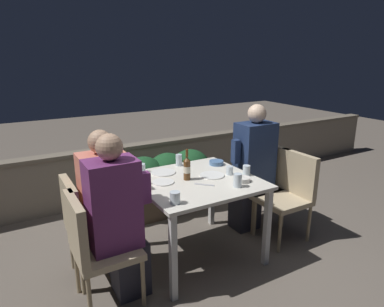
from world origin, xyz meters
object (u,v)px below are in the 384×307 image
(person_navy_jumper, at_px, (252,167))
(person_purple_stripe, at_px, (118,218))
(potted_plant, at_px, (246,162))
(beer_bottle, at_px, (187,168))
(chair_right_near, at_px, (290,188))
(chair_left_near, at_px, (92,242))
(person_coral_top, at_px, (109,203))
(chair_left_far, at_px, (85,221))
(chair_right_far, at_px, (265,178))

(person_navy_jumper, bearing_deg, person_purple_stripe, -166.28)
(potted_plant, bearing_deg, person_navy_jumper, -124.60)
(person_navy_jumper, relative_size, beer_bottle, 4.80)
(chair_right_near, height_order, beer_bottle, beer_bottle)
(chair_left_near, height_order, person_coral_top, person_coral_top)
(chair_left_far, bearing_deg, person_coral_top, 0.00)
(chair_left_near, relative_size, person_navy_jumper, 0.65)
(beer_bottle, bearing_deg, chair_left_near, -165.92)
(chair_left_near, bearing_deg, chair_left_far, 84.86)
(chair_left_far, distance_m, person_coral_top, 0.23)
(chair_left_near, xyz_separation_m, person_coral_top, (0.23, 0.35, 0.11))
(person_navy_jumper, xyz_separation_m, beer_bottle, (-0.87, -0.16, 0.19))
(person_purple_stripe, relative_size, beer_bottle, 4.67)
(person_navy_jumper, bearing_deg, chair_left_near, -167.77)
(chair_right_far, bearing_deg, potted_plant, 70.84)
(person_coral_top, distance_m, person_navy_jumper, 1.55)
(person_purple_stripe, xyz_separation_m, potted_plant, (1.98, 0.97, -0.15))
(chair_left_near, height_order, potted_plant, chair_left_near)
(person_purple_stripe, xyz_separation_m, chair_left_far, (-0.17, 0.35, -0.14))
(potted_plant, bearing_deg, person_coral_top, -162.54)
(potted_plant, bearing_deg, chair_left_far, -164.09)
(chair_left_near, relative_size, chair_right_far, 1.00)
(chair_left_near, distance_m, person_navy_jumper, 1.83)
(chair_left_near, height_order, chair_right_far, same)
(person_coral_top, height_order, chair_right_near, person_coral_top)
(person_purple_stripe, bearing_deg, person_navy_jumper, 13.72)
(chair_left_near, relative_size, person_purple_stripe, 0.67)
(person_coral_top, relative_size, person_navy_jumper, 0.94)
(chair_left_near, relative_size, potted_plant, 1.07)
(chair_left_far, distance_m, beer_bottle, 0.95)
(person_purple_stripe, bearing_deg, beer_bottle, 17.82)
(chair_left_near, height_order, person_navy_jumper, person_navy_jumper)
(chair_left_near, xyz_separation_m, chair_right_far, (1.98, 0.39, 0.00))
(chair_right_far, xyz_separation_m, potted_plant, (0.20, 0.58, -0.02))
(person_navy_jumper, distance_m, beer_bottle, 0.90)
(chair_right_near, xyz_separation_m, potted_plant, (0.20, 0.94, -0.02))
(chair_right_near, height_order, person_navy_jumper, person_navy_jumper)
(person_purple_stripe, height_order, chair_right_far, person_purple_stripe)
(person_navy_jumper, bearing_deg, chair_left_far, -178.97)
(chair_left_far, relative_size, chair_right_far, 1.00)
(chair_left_near, relative_size, chair_right_near, 1.00)
(chair_right_near, relative_size, chair_right_far, 1.00)
(person_purple_stripe, distance_m, person_navy_jumper, 1.63)
(chair_right_far, relative_size, beer_bottle, 3.14)
(chair_left_near, bearing_deg, chair_right_far, 11.03)
(chair_right_near, bearing_deg, beer_bottle, 169.27)
(beer_bottle, bearing_deg, chair_right_far, 8.40)
(person_coral_top, height_order, person_navy_jumper, person_navy_jumper)
(person_coral_top, relative_size, chair_right_far, 1.44)
(person_purple_stripe, relative_size, potted_plant, 1.58)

